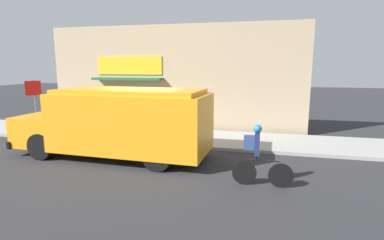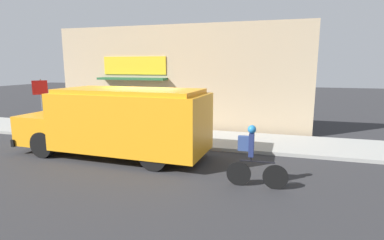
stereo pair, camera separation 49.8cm
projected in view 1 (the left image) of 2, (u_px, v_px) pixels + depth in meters
name	position (u px, v px, depth m)	size (l,w,h in m)	color
ground_plane	(147.00, 146.00, 11.12)	(70.00, 70.00, 0.00)	#2B2B2D
sidewalk	(160.00, 136.00, 12.45)	(28.00, 2.80, 0.12)	#999993
storefront	(170.00, 78.00, 13.73)	(12.02, 0.81, 4.77)	tan
school_bus	(119.00, 122.00, 9.59)	(6.48, 2.73, 2.23)	orange
cyclist	(258.00, 156.00, 7.33)	(1.49, 0.20, 1.55)	black
stop_sign_post	(34.00, 98.00, 12.50)	(0.45, 0.45, 2.26)	slate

